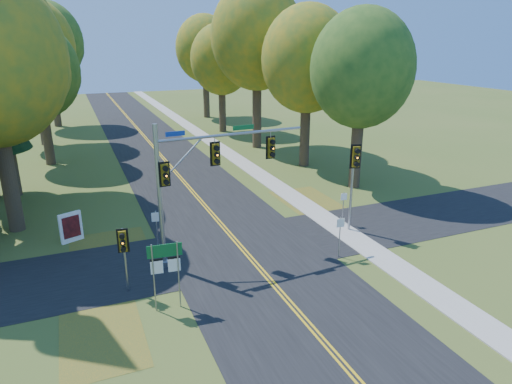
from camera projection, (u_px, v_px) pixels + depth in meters
name	position (u px, v px, depth m)	size (l,w,h in m)	color
ground	(256.00, 265.00, 22.44)	(160.00, 160.00, 0.00)	#43581F
road_main	(256.00, 264.00, 22.44)	(8.00, 160.00, 0.02)	black
road_cross	(242.00, 248.00, 24.19)	(60.00, 6.00, 0.02)	black
centerline_left	(254.00, 265.00, 22.40)	(0.10, 160.00, 0.01)	gold
centerline_right	(258.00, 264.00, 22.47)	(0.10, 160.00, 0.01)	gold
sidewalk_east	(362.00, 244.00, 24.67)	(1.60, 160.00, 0.06)	#9E998E
leaf_patch_w_near	(111.00, 253.00, 23.60)	(4.00, 6.00, 0.00)	olive
leaf_patch_e	(317.00, 207.00, 30.15)	(3.50, 8.00, 0.00)	olive
leaf_patch_w_far	(102.00, 335.00, 17.11)	(3.00, 5.00, 0.00)	olive
tree_e_a	(362.00, 69.00, 31.56)	(7.20, 7.20, 12.73)	#38281C
tree_e_b	(308.00, 60.00, 37.19)	(7.60, 7.60, 13.33)	#38281C
tree_w_c	(38.00, 72.00, 37.90)	(6.80, 6.80, 11.91)	#38281C
tree_e_c	(257.00, 37.00, 43.34)	(8.80, 8.80, 15.79)	#38281C
tree_w_d	(32.00, 47.00, 44.73)	(8.20, 8.20, 14.56)	#38281C
tree_e_d	(222.00, 60.00, 51.94)	(7.00, 7.00, 12.32)	#38281C
tree_w_e	(48.00, 43.00, 54.62)	(8.40, 8.40, 14.97)	#38281C
tree_e_e	(205.00, 49.00, 61.45)	(7.80, 7.80, 13.74)	#38281C
traffic_mast	(198.00, 173.00, 21.59)	(7.71, 1.08, 7.01)	gray
east_signal_pole	(354.00, 166.00, 25.03)	(0.58, 0.69, 5.15)	#92949A
ped_signal_pole	(123.00, 246.00, 19.26)	(0.48, 0.56, 3.05)	gray
route_sign_cluster	(165.00, 263.00, 18.16)	(1.38, 0.18, 2.97)	gray
info_kiosk	(71.00, 227.00, 24.73)	(1.19, 0.61, 1.69)	white
reg_sign_e_north	(343.00, 202.00, 26.92)	(0.38, 0.08, 2.01)	gray
reg_sign_e_south	(340.00, 230.00, 22.75)	(0.42, 0.08, 2.18)	gray
reg_sign_w	(156.00, 225.00, 23.11)	(0.45, 0.10, 2.35)	gray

